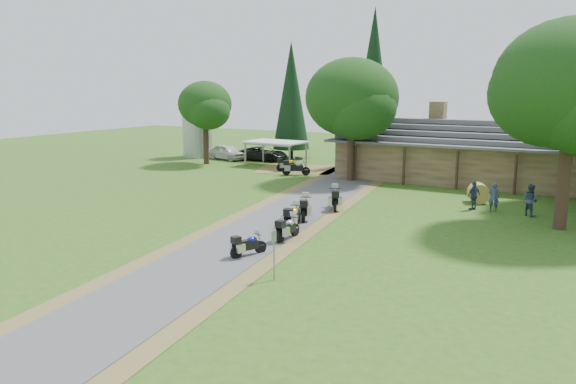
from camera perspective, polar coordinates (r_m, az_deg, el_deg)
The scene contains 24 objects.
ground at distance 27.60m, azimuth -4.96°, elevation -5.07°, with size 120.00×120.00×0.00m, color #2D5618.
driveway at distance 31.12m, azimuth -1.60°, elevation -3.20°, with size 46.00×46.00×0.00m, color #424244.
lodge at distance 47.08m, azimuth 18.06°, elevation 4.07°, with size 21.40×9.40×4.90m, color brown, non-canonical shape.
silo at distance 60.56m, azimuth -9.20°, elevation 6.58°, with size 3.17×3.17×6.44m, color gray.
carport at distance 53.13m, azimuth -1.25°, elevation 3.92°, with size 5.41×3.61×2.35m, color silver, non-canonical shape.
car_white_sedan at distance 58.07m, azimuth -6.21°, elevation 4.26°, with size 5.92×2.50×1.97m, color silver.
car_dark_suv at distance 57.06m, azimuth -2.56°, elevation 4.28°, with size 5.54×2.36×2.12m, color black.
motorcycle_row_a at distance 25.18m, azimuth -4.03°, elevation -5.26°, with size 1.67×0.55×1.15m, color navy, non-canonical shape.
motorcycle_row_b at distance 27.74m, azimuth -0.01°, elevation -3.58°, with size 1.86×0.61×1.27m, color #93969A, non-canonical shape.
motorcycle_row_c at distance 29.89m, azimuth 0.49°, elevation -2.40°, with size 2.05×0.67×1.40m, color #D1C206, non-canonical shape.
motorcycle_row_d at distance 31.94m, azimuth 1.72°, elevation -1.52°, with size 2.09×0.68×1.43m, color #C04115, non-canonical shape.
motorcycle_row_e at distance 34.66m, azimuth 4.79°, elevation -0.55°, with size 2.13×0.69×1.46m, color black, non-canonical shape.
motorcycle_carport_a at distance 49.90m, azimuth 0.02°, elevation 2.87°, with size 1.89×0.62×1.30m, color #D2C102, non-canonical shape.
motorcycle_carport_b at distance 47.55m, azimuth 0.83°, elevation 2.56°, with size 2.11×0.69×1.44m, color gray, non-canonical shape.
person_a at distance 36.08m, azimuth 20.19°, elevation -0.23°, with size 0.59×0.42×2.08m, color #32405D.
person_b at distance 35.59m, azimuth 23.42°, elevation -0.49°, with size 0.63×0.45×2.22m, color #32405D.
person_c at distance 36.13m, azimuth 18.38°, elevation -0.08°, with size 0.60×0.43×2.10m, color #32405D.
hay_bale at distance 38.47m, azimuth 18.77°, elevation -0.10°, with size 1.28×1.28×1.17m, color olive.
sign_post at distance 21.99m, azimuth -1.43°, elevation -6.45°, with size 0.36×0.06×2.01m, color gray, non-canonical shape.
oak_lodge_left at distance 44.70m, azimuth 6.47°, elevation 7.89°, with size 7.29×7.29×10.62m, color black, non-canonical shape.
oak_driveway at distance 32.42m, azimuth 26.72°, elevation 7.17°, with size 7.93×7.93×12.23m, color black, non-canonical shape.
oak_silo at distance 54.79m, azimuth -8.40°, elevation 7.68°, with size 5.13×5.13×9.31m, color black, non-canonical shape.
cedar_near at distance 53.49m, azimuth 8.64°, elevation 10.44°, with size 4.04×4.04×14.61m, color black.
cedar_far at distance 58.47m, azimuth 0.32°, elevation 9.28°, with size 3.80×3.80×11.97m, color black.
Camera 1 is at (14.97, -21.94, 7.52)m, focal length 35.00 mm.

